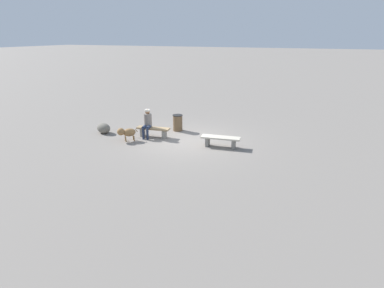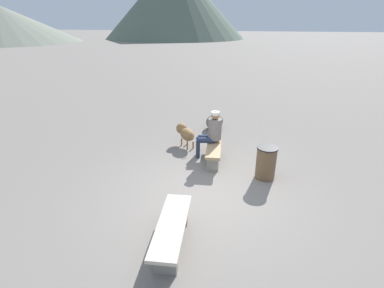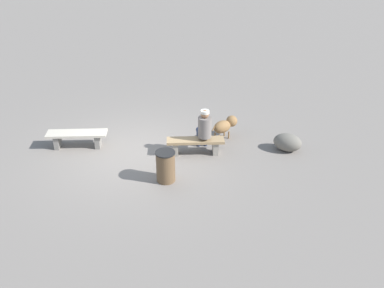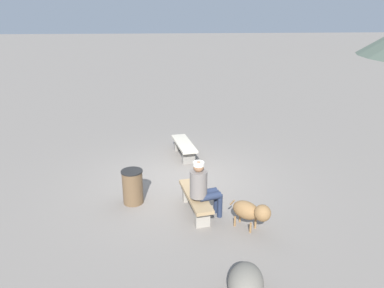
% 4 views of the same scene
% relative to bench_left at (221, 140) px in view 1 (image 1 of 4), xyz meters
% --- Properties ---
extents(ground, '(210.00, 210.00, 0.06)m').
position_rel_bench_left_xyz_m(ground, '(1.70, -0.24, -0.35)').
color(ground, gray).
extents(bench_left, '(1.69, 0.65, 0.45)m').
position_rel_bench_left_xyz_m(bench_left, '(0.00, 0.00, 0.00)').
color(bench_left, gray).
rests_on(bench_left, ground).
extents(bench_right, '(1.58, 0.56, 0.45)m').
position_rel_bench_left_xyz_m(bench_right, '(3.31, -0.13, -0.00)').
color(bench_right, gray).
rests_on(bench_right, ground).
extents(seated_person, '(0.44, 0.69, 1.30)m').
position_rel_bench_left_xyz_m(seated_person, '(3.53, -0.01, 0.44)').
color(seated_person, slate).
rests_on(seated_person, ground).
extents(dog, '(0.76, 0.74, 0.63)m').
position_rel_bench_left_xyz_m(dog, '(4.10, 0.87, 0.10)').
color(dog, olive).
rests_on(dog, ground).
extents(trash_bin, '(0.49, 0.49, 0.80)m').
position_rel_bench_left_xyz_m(trash_bin, '(2.68, -1.48, 0.08)').
color(trash_bin, brown).
rests_on(trash_bin, ground).
extents(boulder, '(0.91, 0.76, 0.49)m').
position_rel_bench_left_xyz_m(boulder, '(5.82, 0.28, -0.07)').
color(boulder, '#6B665B').
rests_on(boulder, ground).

